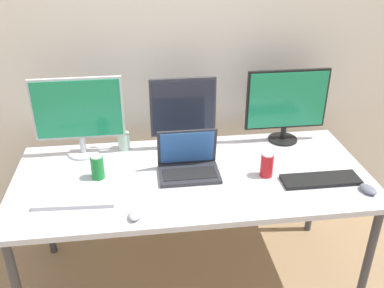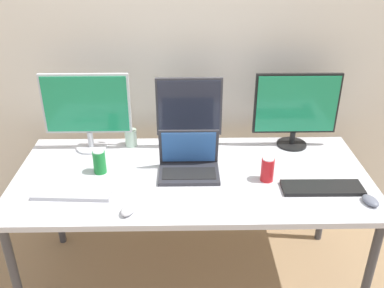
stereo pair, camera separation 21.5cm
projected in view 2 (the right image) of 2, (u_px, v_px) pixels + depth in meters
ground_plane at (192, 279)px, 2.58m from camera, size 16.00×16.00×0.00m
wall_back at (190, 40)px, 2.49m from camera, size 7.00×0.08×2.60m
work_desk at (192, 183)px, 2.26m from camera, size 1.85×0.84×0.74m
monitor_left at (87, 108)px, 2.37m from camera, size 0.49×0.17×0.45m
monitor_center at (189, 112)px, 2.39m from camera, size 0.37×0.18×0.42m
monitor_right at (296, 108)px, 2.41m from camera, size 0.48×0.17×0.44m
laptop_silver at (189, 163)px, 2.23m from camera, size 0.31×0.22×0.23m
keyboard_main at (73, 192)px, 2.07m from camera, size 0.38×0.16×0.02m
keyboard_aux at (322, 188)px, 2.10m from camera, size 0.40×0.13×0.02m
mouse_by_keyboard at (129, 209)px, 1.94m from camera, size 0.09×0.12×0.04m
mouse_by_laptop at (371, 201)px, 2.00m from camera, size 0.08×0.11×0.03m
soda_can_near_keyboard at (267, 170)px, 2.16m from camera, size 0.07×0.07×0.13m
soda_can_by_laptop at (99, 162)px, 2.22m from camera, size 0.07×0.07×0.13m
bamboo_vase at (131, 135)px, 2.49m from camera, size 0.07×0.07×0.36m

